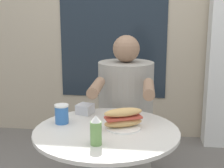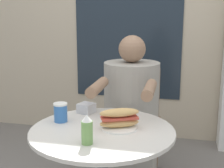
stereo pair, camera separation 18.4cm
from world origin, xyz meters
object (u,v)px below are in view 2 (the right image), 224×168
condiment_bottle (87,130)px  diner_chair (137,111)px  drink_cup (61,112)px  cafe_table (103,161)px  seated_diner (130,128)px  sandwich_on_plate (119,119)px

condiment_bottle → diner_chair: bearing=86.9°
drink_cup → diner_chair: bearing=70.8°
cafe_table → seated_diner: (0.05, 0.60, -0.03)m
cafe_table → drink_cup: size_ratio=7.18×
cafe_table → seated_diner: 0.60m
sandwich_on_plate → condiment_bottle: size_ratio=1.53×
sandwich_on_plate → drink_cup: bearing=174.8°
cafe_table → sandwich_on_plate: 0.25m
cafe_table → drink_cup: 0.36m
diner_chair → seated_diner: bearing=89.0°
drink_cup → sandwich_on_plate: bearing=-5.2°
drink_cup → condiment_bottle: 0.36m
cafe_table → condiment_bottle: bearing=-95.3°
cafe_table → drink_cup: bearing=166.0°
seated_diner → drink_cup: 0.67m
sandwich_on_plate → condiment_bottle: 0.26m
cafe_table → sandwich_on_plate: sandwich_on_plate is taller
seated_diner → condiment_bottle: (-0.07, -0.80, 0.28)m
condiment_bottle → sandwich_on_plate: bearing=65.9°
seated_diner → condiment_bottle: 0.85m
drink_cup → cafe_table: bearing=-14.0°
diner_chair → condiment_bottle: (-0.06, -1.15, 0.25)m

